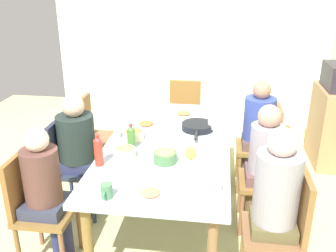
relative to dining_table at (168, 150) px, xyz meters
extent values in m
plane|color=#C4BF86|center=(0.00, 0.00, -0.69)|extent=(6.76, 6.76, 0.00)
cube|color=silver|center=(-2.88, 0.00, 0.61)|extent=(0.12, 4.23, 2.60)
cube|color=#AFC5D0|center=(0.00, 0.00, 0.05)|extent=(2.06, 1.04, 0.04)
cylinder|color=brown|center=(-0.93, -0.42, -0.33)|extent=(0.07, 0.07, 0.72)
cylinder|color=olive|center=(0.93, -0.42, -0.33)|extent=(0.07, 0.07, 0.72)
cylinder|color=#8E5840|center=(-0.93, 0.42, -0.33)|extent=(0.07, 0.07, 0.72)
cube|color=brown|center=(0.69, 0.82, -0.25)|extent=(0.40, 0.40, 0.04)
cylinder|color=olive|center=(0.52, 0.99, -0.47)|extent=(0.04, 0.04, 0.43)
cylinder|color=olive|center=(0.52, 0.65, -0.47)|extent=(0.04, 0.04, 0.43)
cube|color=olive|center=(0.69, 1.00, -0.01)|extent=(0.38, 0.04, 0.45)
cylinder|color=#4F5338|center=(0.61, 0.72, -0.46)|extent=(0.09, 0.09, 0.45)
cube|color=brown|center=(0.69, 0.82, -0.19)|extent=(0.30, 0.30, 0.10)
cylinder|color=#9C989F|center=(0.69, 0.82, 0.11)|extent=(0.30, 0.30, 0.49)
sphere|color=beige|center=(0.69, 0.82, 0.43)|extent=(0.19, 0.19, 0.19)
cube|color=olive|center=(0.00, 0.82, -0.25)|extent=(0.40, 0.40, 0.04)
cylinder|color=olive|center=(0.17, 0.99, -0.47)|extent=(0.04, 0.04, 0.43)
cylinder|color=brown|center=(-0.17, 0.99, -0.47)|extent=(0.04, 0.04, 0.43)
cylinder|color=brown|center=(0.17, 0.65, -0.47)|extent=(0.04, 0.04, 0.43)
cylinder|color=olive|center=(-0.17, 0.65, -0.47)|extent=(0.04, 0.04, 0.43)
cube|color=brown|center=(0.00, 1.00, -0.01)|extent=(0.38, 0.04, 0.45)
cylinder|color=brown|center=(0.08, 0.72, -0.46)|extent=(0.09, 0.09, 0.45)
cylinder|color=#574846|center=(-0.08, 0.72, -0.46)|extent=(0.09, 0.09, 0.45)
cube|color=brown|center=(0.00, 0.82, -0.19)|extent=(0.30, 0.30, 0.10)
cylinder|color=#9D93A1|center=(0.00, 0.82, 0.07)|extent=(0.27, 0.27, 0.41)
sphere|color=tan|center=(0.00, 0.82, 0.36)|extent=(0.19, 0.19, 0.19)
cube|color=brown|center=(0.69, -0.82, -0.25)|extent=(0.40, 0.40, 0.04)
cylinder|color=brown|center=(0.52, -0.99, -0.47)|extent=(0.04, 0.04, 0.43)
cylinder|color=brown|center=(0.86, -0.99, -0.47)|extent=(0.04, 0.04, 0.43)
cylinder|color=brown|center=(0.52, -0.65, -0.47)|extent=(0.04, 0.04, 0.43)
cube|color=olive|center=(0.69, -1.00, -0.01)|extent=(0.38, 0.04, 0.45)
cylinder|color=#302F55|center=(0.61, -0.72, -0.46)|extent=(0.09, 0.09, 0.45)
cylinder|color=navy|center=(0.77, -0.72, -0.46)|extent=(0.09, 0.09, 0.45)
cube|color=#353B4E|center=(0.69, -0.82, -0.19)|extent=(0.30, 0.30, 0.10)
cylinder|color=brown|center=(0.69, -0.82, 0.07)|extent=(0.27, 0.27, 0.41)
sphere|color=beige|center=(0.69, -0.82, 0.35)|extent=(0.17, 0.17, 0.17)
cube|color=olive|center=(-0.69, 0.82, -0.25)|extent=(0.40, 0.40, 0.04)
cylinder|color=olive|center=(-0.52, 0.99, -0.47)|extent=(0.04, 0.04, 0.43)
cylinder|color=brown|center=(-0.86, 0.99, -0.47)|extent=(0.04, 0.04, 0.43)
cylinder|color=olive|center=(-0.52, 0.65, -0.47)|extent=(0.04, 0.04, 0.43)
cylinder|color=olive|center=(-0.86, 0.65, -0.47)|extent=(0.04, 0.04, 0.43)
cube|color=#936241|center=(-0.69, 1.00, -0.01)|extent=(0.38, 0.04, 0.45)
cylinder|color=#544343|center=(-0.61, 0.72, -0.46)|extent=(0.09, 0.09, 0.45)
cylinder|color=#4F483E|center=(-0.77, 0.72, -0.46)|extent=(0.09, 0.09, 0.45)
cube|color=brown|center=(-0.69, 0.82, -0.19)|extent=(0.30, 0.30, 0.10)
cylinder|color=#36489D|center=(-0.69, 0.82, 0.08)|extent=(0.30, 0.30, 0.43)
sphere|color=#AC775B|center=(-0.69, 0.82, 0.37)|extent=(0.17, 0.17, 0.17)
cube|color=#2A3445|center=(0.00, -0.82, -0.25)|extent=(0.40, 0.40, 0.04)
cylinder|color=navy|center=(-0.17, -0.99, -0.47)|extent=(0.04, 0.04, 0.43)
cylinder|color=#333F54|center=(0.17, -0.99, -0.47)|extent=(0.04, 0.04, 0.43)
cylinder|color=#303C56|center=(-0.17, -0.65, -0.47)|extent=(0.04, 0.04, 0.43)
cylinder|color=#293547|center=(0.17, -0.65, -0.47)|extent=(0.04, 0.04, 0.43)
cube|color=#2A3044|center=(0.00, -1.00, -0.01)|extent=(0.38, 0.04, 0.45)
cylinder|color=#2A3C46|center=(-0.08, -0.72, -0.46)|extent=(0.09, 0.09, 0.45)
cylinder|color=#343450|center=(0.08, -0.72, -0.46)|extent=(0.09, 0.09, 0.45)
cube|color=navy|center=(0.00, -0.82, -0.19)|extent=(0.30, 0.30, 0.10)
cylinder|color=#22302C|center=(0.00, -0.82, 0.07)|extent=(0.33, 0.33, 0.41)
sphere|color=beige|center=(0.00, -0.82, 0.36)|extent=(0.19, 0.19, 0.19)
cube|color=#8D613E|center=(-0.69, -0.82, -0.25)|extent=(0.40, 0.40, 0.04)
cylinder|color=brown|center=(-0.86, -0.99, -0.47)|extent=(0.04, 0.04, 0.43)
cylinder|color=#905E3D|center=(-0.52, -0.99, -0.47)|extent=(0.04, 0.04, 0.43)
cylinder|color=#926037|center=(-0.86, -0.65, -0.47)|extent=(0.04, 0.04, 0.43)
cylinder|color=#8E5F40|center=(-0.52, -0.65, -0.47)|extent=(0.04, 0.04, 0.43)
cube|color=#946035|center=(-0.69, -1.00, -0.01)|extent=(0.38, 0.04, 0.45)
cube|color=#925A34|center=(-1.33, 0.00, -0.25)|extent=(0.40, 0.40, 0.04)
cylinder|color=olive|center=(-1.50, 0.17, -0.47)|extent=(0.04, 0.04, 0.43)
cylinder|color=brown|center=(-1.50, -0.17, -0.47)|extent=(0.04, 0.04, 0.43)
cylinder|color=#93573D|center=(-1.16, 0.17, -0.47)|extent=(0.04, 0.04, 0.43)
cylinder|color=brown|center=(-1.16, -0.17, -0.47)|extent=(0.04, 0.04, 0.43)
cube|color=olive|center=(-1.51, 0.00, -0.01)|extent=(0.04, 0.38, 0.45)
cylinder|color=silver|center=(-0.67, 0.07, 0.08)|extent=(0.24, 0.24, 0.01)
ellipsoid|color=#A46F41|center=(-0.67, 0.07, 0.10)|extent=(0.13, 0.13, 0.02)
cylinder|color=white|center=(-0.34, -0.26, 0.08)|extent=(0.26, 0.26, 0.01)
ellipsoid|color=#A96A38|center=(-0.34, -0.26, 0.10)|extent=(0.14, 0.14, 0.02)
cylinder|color=silver|center=(0.85, 0.01, 0.08)|extent=(0.23, 0.23, 0.01)
ellipsoid|color=tan|center=(0.85, 0.01, 0.10)|extent=(0.13, 0.13, 0.02)
cylinder|color=#4F7949|center=(0.36, 0.03, 0.12)|extent=(0.18, 0.18, 0.08)
ellipsoid|color=tan|center=(0.36, 0.03, 0.16)|extent=(0.14, 0.14, 0.04)
cylinder|color=beige|center=(0.32, -0.30, 0.11)|extent=(0.17, 0.17, 0.07)
ellipsoid|color=#8A9E5A|center=(0.32, -0.30, 0.15)|extent=(0.14, 0.14, 0.04)
cylinder|color=beige|center=(-0.01, -0.30, 0.11)|extent=(0.18, 0.18, 0.08)
ellipsoid|color=#B1753B|center=(-0.01, -0.30, 0.15)|extent=(0.14, 0.14, 0.04)
cylinder|color=black|center=(-0.32, 0.23, 0.10)|extent=(0.30, 0.30, 0.06)
cylinder|color=black|center=(-0.09, 0.23, 0.12)|extent=(0.18, 0.02, 0.02)
cylinder|color=#E5C14F|center=(0.26, 0.22, 0.11)|extent=(0.08, 0.08, 0.08)
torus|color=#DDC04B|center=(0.31, 0.22, 0.11)|extent=(0.05, 0.01, 0.05)
cylinder|color=white|center=(0.75, 0.42, 0.12)|extent=(0.07, 0.07, 0.09)
torus|color=white|center=(0.80, 0.42, 0.12)|extent=(0.05, 0.01, 0.05)
cylinder|color=white|center=(-0.32, 0.37, 0.12)|extent=(0.08, 0.08, 0.09)
torus|color=white|center=(-0.27, 0.37, 0.12)|extent=(0.05, 0.01, 0.05)
cylinder|color=#508559|center=(0.90, -0.27, 0.12)|extent=(0.07, 0.07, 0.10)
torus|color=#449364|center=(0.95, -0.27, 0.12)|extent=(0.05, 0.01, 0.05)
cylinder|color=silver|center=(-0.02, -0.45, 0.16)|extent=(0.05, 0.05, 0.16)
cone|color=silver|center=(-0.02, -0.45, 0.25)|extent=(0.05, 0.05, 0.03)
cylinder|color=white|center=(-0.02, -0.45, 0.27)|extent=(0.03, 0.03, 0.01)
cylinder|color=red|center=(0.48, -0.45, 0.18)|extent=(0.06, 0.06, 0.20)
cone|color=red|center=(0.48, -0.45, 0.29)|extent=(0.06, 0.06, 0.03)
cylinder|color=red|center=(0.48, -0.45, 0.31)|extent=(0.03, 0.03, 0.01)
cylinder|color=#4A8333|center=(0.17, -0.28, 0.16)|extent=(0.06, 0.06, 0.18)
cone|color=#4E773C|center=(0.17, -0.28, 0.27)|extent=(0.06, 0.06, 0.03)
cylinder|color=red|center=(0.17, -0.28, 0.29)|extent=(0.03, 0.03, 0.01)
cube|color=#AC8156|center=(-1.39, 1.76, -0.24)|extent=(0.70, 0.44, 0.90)
camera|label=1|loc=(2.91, 0.41, 1.41)|focal=40.52mm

